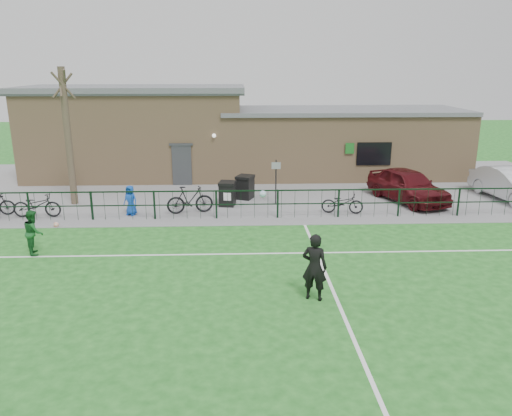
{
  "coord_description": "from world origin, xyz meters",
  "views": [
    {
      "loc": [
        -0.63,
        -11.53,
        6.05
      ],
      "look_at": [
        0.0,
        5.0,
        1.3
      ],
      "focal_mm": 35.0,
      "sensor_mm": 36.0,
      "label": 1
    }
  ],
  "objects_px": {
    "bare_tree": "(68,138)",
    "bicycle_d": "(190,200)",
    "bicycle_e": "(342,203)",
    "car_silver": "(511,184)",
    "wheelie_bin_right": "(245,188)",
    "spectator_child": "(130,200)",
    "ball_ground": "(56,225)",
    "outfield_player": "(34,232)",
    "bicycle_c": "(37,205)",
    "sign_post": "(276,182)",
    "wheelie_bin_left": "(227,195)",
    "car_maroon": "(408,185)"
  },
  "relations": [
    {
      "from": "wheelie_bin_right",
      "to": "spectator_child",
      "type": "height_order",
      "value": "spectator_child"
    },
    {
      "from": "ball_ground",
      "to": "car_silver",
      "type": "bearing_deg",
      "value": 9.47
    },
    {
      "from": "outfield_player",
      "to": "wheelie_bin_left",
      "type": "bearing_deg",
      "value": -70.02
    },
    {
      "from": "bare_tree",
      "to": "bicycle_d",
      "type": "bearing_deg",
      "value": -17.72
    },
    {
      "from": "bare_tree",
      "to": "bicycle_c",
      "type": "height_order",
      "value": "bare_tree"
    },
    {
      "from": "bare_tree",
      "to": "ball_ground",
      "type": "height_order",
      "value": "bare_tree"
    },
    {
      "from": "ball_ground",
      "to": "bicycle_e",
      "type": "bearing_deg",
      "value": 6.96
    },
    {
      "from": "wheelie_bin_left",
      "to": "bicycle_e",
      "type": "bearing_deg",
      "value": -7.18
    },
    {
      "from": "sign_post",
      "to": "ball_ground",
      "type": "height_order",
      "value": "sign_post"
    },
    {
      "from": "sign_post",
      "to": "ball_ground",
      "type": "relative_size",
      "value": 9.83
    },
    {
      "from": "bicycle_c",
      "to": "bicycle_d",
      "type": "height_order",
      "value": "bicycle_d"
    },
    {
      "from": "bare_tree",
      "to": "car_maroon",
      "type": "distance_m",
      "value": 15.3
    },
    {
      "from": "wheelie_bin_left",
      "to": "wheelie_bin_right",
      "type": "distance_m",
      "value": 1.41
    },
    {
      "from": "car_maroon",
      "to": "outfield_player",
      "type": "relative_size",
      "value": 2.98
    },
    {
      "from": "sign_post",
      "to": "bicycle_d",
      "type": "bearing_deg",
      "value": -160.55
    },
    {
      "from": "wheelie_bin_right",
      "to": "outfield_player",
      "type": "bearing_deg",
      "value": -113.48
    },
    {
      "from": "bicycle_d",
      "to": "ball_ground",
      "type": "bearing_deg",
      "value": 96.45
    },
    {
      "from": "ball_ground",
      "to": "bicycle_d",
      "type": "bearing_deg",
      "value": 18.19
    },
    {
      "from": "wheelie_bin_right",
      "to": "spectator_child",
      "type": "distance_m",
      "value": 5.4
    },
    {
      "from": "bicycle_e",
      "to": "outfield_player",
      "type": "bearing_deg",
      "value": 120.0
    },
    {
      "from": "bicycle_d",
      "to": "bicycle_e",
      "type": "distance_m",
      "value": 6.42
    },
    {
      "from": "wheelie_bin_left",
      "to": "outfield_player",
      "type": "distance_m",
      "value": 8.44
    },
    {
      "from": "bicycle_d",
      "to": "bicycle_e",
      "type": "height_order",
      "value": "bicycle_d"
    },
    {
      "from": "bicycle_c",
      "to": "outfield_player",
      "type": "relative_size",
      "value": 1.3
    },
    {
      "from": "car_maroon",
      "to": "bicycle_c",
      "type": "relative_size",
      "value": 2.29
    },
    {
      "from": "sign_post",
      "to": "bicycle_e",
      "type": "xyz_separation_m",
      "value": [
        2.69,
        -1.57,
        -0.54
      ]
    },
    {
      "from": "bicycle_e",
      "to": "ball_ground",
      "type": "xyz_separation_m",
      "value": [
        -11.45,
        -1.4,
        -0.37
      ]
    },
    {
      "from": "bicycle_c",
      "to": "bicycle_d",
      "type": "bearing_deg",
      "value": -86.43
    },
    {
      "from": "car_silver",
      "to": "bicycle_c",
      "type": "height_order",
      "value": "car_silver"
    },
    {
      "from": "sign_post",
      "to": "ball_ground",
      "type": "distance_m",
      "value": 9.29
    },
    {
      "from": "bare_tree",
      "to": "bicycle_d",
      "type": "height_order",
      "value": "bare_tree"
    },
    {
      "from": "ball_ground",
      "to": "outfield_player",
      "type": "bearing_deg",
      "value": -84.0
    },
    {
      "from": "sign_post",
      "to": "bicycle_d",
      "type": "height_order",
      "value": "sign_post"
    },
    {
      "from": "bare_tree",
      "to": "wheelie_bin_right",
      "type": "height_order",
      "value": "bare_tree"
    },
    {
      "from": "wheelie_bin_right",
      "to": "bicycle_d",
      "type": "xyz_separation_m",
      "value": [
        -2.36,
        -2.31,
        0.08
      ]
    },
    {
      "from": "bare_tree",
      "to": "bicycle_d",
      "type": "distance_m",
      "value": 6.12
    },
    {
      "from": "sign_post",
      "to": "bicycle_c",
      "type": "distance_m",
      "value": 10.1
    },
    {
      "from": "wheelie_bin_right",
      "to": "outfield_player",
      "type": "distance_m",
      "value": 9.82
    },
    {
      "from": "bicycle_d",
      "to": "spectator_child",
      "type": "height_order",
      "value": "spectator_child"
    },
    {
      "from": "spectator_child",
      "to": "outfield_player",
      "type": "height_order",
      "value": "outfield_player"
    },
    {
      "from": "car_silver",
      "to": "ball_ground",
      "type": "relative_size",
      "value": 22.03
    },
    {
      "from": "wheelie_bin_right",
      "to": "spectator_child",
      "type": "xyz_separation_m",
      "value": [
        -4.81,
        -2.47,
        0.12
      ]
    },
    {
      "from": "bicycle_c",
      "to": "ball_ground",
      "type": "height_order",
      "value": "bicycle_c"
    },
    {
      "from": "bare_tree",
      "to": "bicycle_c",
      "type": "xyz_separation_m",
      "value": [
        -0.87,
        -2.04,
        -2.47
      ]
    },
    {
      "from": "car_silver",
      "to": "bicycle_c",
      "type": "bearing_deg",
      "value": 176.75
    },
    {
      "from": "car_silver",
      "to": "bicycle_d",
      "type": "xyz_separation_m",
      "value": [
        -14.65,
        -1.63,
        -0.15
      ]
    },
    {
      "from": "bicycle_e",
      "to": "spectator_child",
      "type": "relative_size",
      "value": 1.38
    },
    {
      "from": "wheelie_bin_left",
      "to": "bicycle_c",
      "type": "relative_size",
      "value": 0.51
    },
    {
      "from": "wheelie_bin_right",
      "to": "bicycle_c",
      "type": "xyz_separation_m",
      "value": [
        -8.59,
        -2.64,
        0.0
      ]
    },
    {
      "from": "wheelie_bin_right",
      "to": "bicycle_e",
      "type": "bearing_deg",
      "value": -9.5
    }
  ]
}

